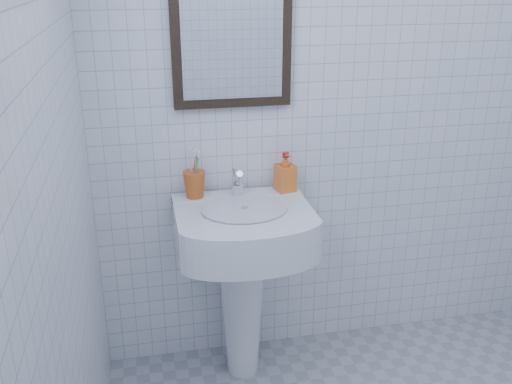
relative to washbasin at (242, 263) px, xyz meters
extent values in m
cube|color=white|center=(0.48, 0.21, 0.66)|extent=(2.20, 0.02, 2.50)
cube|color=white|center=(-0.62, -0.99, 0.66)|extent=(0.02, 2.40, 2.50)
cone|color=white|center=(0.00, 0.02, -0.23)|extent=(0.22, 0.22, 0.71)
cube|color=white|center=(0.00, -0.03, 0.19)|extent=(0.57, 0.41, 0.17)
cube|color=white|center=(0.00, 0.13, 0.26)|extent=(0.57, 0.10, 0.03)
cylinder|color=silver|center=(0.00, -0.06, 0.28)|extent=(0.35, 0.35, 0.01)
cylinder|color=silver|center=(0.00, 0.11, 0.31)|extent=(0.05, 0.05, 0.05)
cylinder|color=silver|center=(0.00, 0.09, 0.37)|extent=(0.03, 0.10, 0.08)
cylinder|color=silver|center=(0.00, 0.13, 0.35)|extent=(0.03, 0.05, 0.10)
imported|color=#E04915|center=(0.22, 0.12, 0.37)|extent=(0.10, 0.10, 0.18)
cube|color=black|center=(0.00, 0.20, 0.96)|extent=(0.50, 0.04, 0.62)
cube|color=white|center=(0.00, 0.18, 0.96)|extent=(0.42, 0.00, 0.54)
camera|label=1|loc=(-0.40, -2.18, 1.21)|focal=40.00mm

